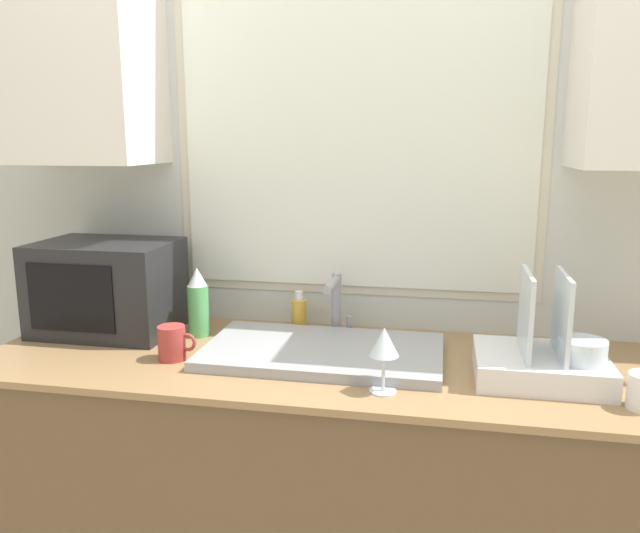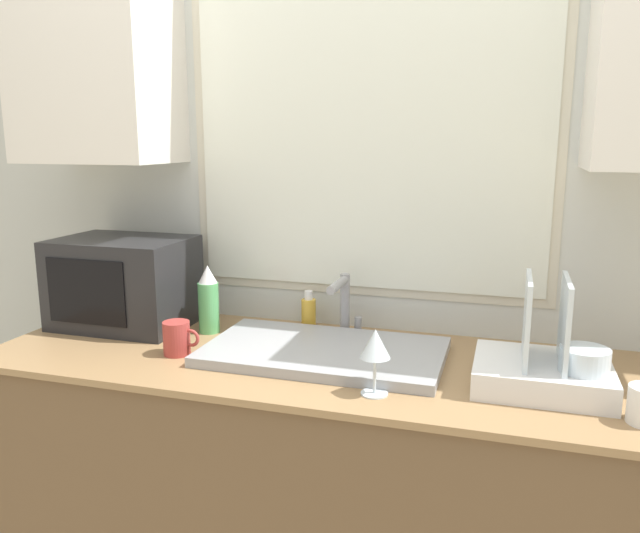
# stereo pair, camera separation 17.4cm
# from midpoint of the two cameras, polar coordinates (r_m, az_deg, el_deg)

# --- Properties ---
(countertop) EXTENTS (2.09, 0.69, 0.93)m
(countertop) POSITION_cam_midpoint_polar(r_m,az_deg,el_deg) (2.04, -1.08, -20.86)
(countertop) COLOR brown
(countertop) RESTS_ON ground_plane
(wall_back) EXTENTS (6.00, 0.38, 2.60)m
(wall_back) POSITION_cam_midpoint_polar(r_m,az_deg,el_deg) (2.05, 0.78, 7.21)
(wall_back) COLOR silver
(wall_back) RESTS_ON ground_plane
(sink_basin) EXTENTS (0.69, 0.41, 0.03)m
(sink_basin) POSITION_cam_midpoint_polar(r_m,az_deg,el_deg) (1.85, -2.45, -7.83)
(sink_basin) COLOR #9EA0A5
(sink_basin) RESTS_ON countertop
(faucet) EXTENTS (0.08, 0.19, 0.20)m
(faucet) POSITION_cam_midpoint_polar(r_m,az_deg,el_deg) (2.01, -0.97, -3.03)
(faucet) COLOR #99999E
(faucet) RESTS_ON countertop
(microwave) EXTENTS (0.44, 0.32, 0.30)m
(microwave) POSITION_cam_midpoint_polar(r_m,az_deg,el_deg) (2.20, -21.06, -1.79)
(microwave) COLOR #232326
(microwave) RESTS_ON countertop
(dish_rack) EXTENTS (0.34, 0.28, 0.29)m
(dish_rack) POSITION_cam_midpoint_polar(r_m,az_deg,el_deg) (1.74, 17.18, -8.06)
(dish_rack) COLOR white
(dish_rack) RESTS_ON countertop
(spray_bottle) EXTENTS (0.07, 0.07, 0.23)m
(spray_bottle) POSITION_cam_midpoint_polar(r_m,az_deg,el_deg) (2.07, -13.47, -3.32)
(spray_bottle) COLOR #59B266
(spray_bottle) RESTS_ON countertop
(soap_bottle) EXTENTS (0.05, 0.05, 0.13)m
(soap_bottle) POSITION_cam_midpoint_polar(r_m,az_deg,el_deg) (2.10, -4.31, -4.30)
(soap_bottle) COLOR gold
(soap_bottle) RESTS_ON countertop
(mug_near_sink) EXTENTS (0.11, 0.08, 0.10)m
(mug_near_sink) POSITION_cam_midpoint_polar(r_m,az_deg,el_deg) (1.88, -15.95, -6.77)
(mug_near_sink) COLOR #A53833
(mug_near_sink) RESTS_ON countertop
(wine_glass) EXTENTS (0.08, 0.08, 0.17)m
(wine_glass) POSITION_cam_midpoint_polar(r_m,az_deg,el_deg) (1.57, 2.70, -7.15)
(wine_glass) COLOR silver
(wine_glass) RESTS_ON countertop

